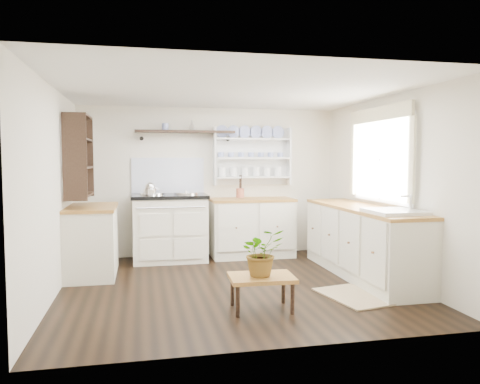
{
  "coord_description": "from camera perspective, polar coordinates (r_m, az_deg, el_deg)",
  "views": [
    {
      "loc": [
        -1.07,
        -5.37,
        1.51
      ],
      "look_at": [
        0.13,
        0.25,
        1.1
      ],
      "focal_mm": 35.0,
      "sensor_mm": 36.0,
      "label": 1
    }
  ],
  "objects": [
    {
      "name": "floor",
      "position": [
        5.68,
        -0.73,
        -11.33
      ],
      "size": [
        4.0,
        3.8,
        0.01
      ],
      "primitive_type": "cube",
      "color": "black",
      "rests_on": "ground"
    },
    {
      "name": "wall_back",
      "position": [
        7.36,
        -3.63,
        1.26
      ],
      "size": [
        4.0,
        0.02,
        2.3
      ],
      "primitive_type": "cube",
      "color": "silver",
      "rests_on": "ground"
    },
    {
      "name": "wall_right",
      "position": [
        6.2,
        17.71,
        0.56
      ],
      "size": [
        0.02,
        3.8,
        2.3
      ],
      "primitive_type": "cube",
      "color": "silver",
      "rests_on": "ground"
    },
    {
      "name": "wall_left",
      "position": [
        5.47,
        -21.77,
        0.01
      ],
      "size": [
        0.02,
        3.8,
        2.3
      ],
      "primitive_type": "cube",
      "color": "silver",
      "rests_on": "ground"
    },
    {
      "name": "ceiling",
      "position": [
        5.54,
        -0.75,
        12.28
      ],
      "size": [
        4.0,
        3.8,
        0.01
      ],
      "primitive_type": "cube",
      "color": "white",
      "rests_on": "wall_back"
    },
    {
      "name": "window",
      "position": [
        6.3,
        16.7,
        4.4
      ],
      "size": [
        0.08,
        1.55,
        1.22
      ],
      "color": "white",
      "rests_on": "wall_right"
    },
    {
      "name": "aga_cooker",
      "position": [
        7.03,
        -8.56,
        -4.23
      ],
      "size": [
        1.1,
        0.76,
        1.01
      ],
      "color": "#EEE6CF",
      "rests_on": "floor"
    },
    {
      "name": "back_cabinets",
      "position": [
        7.25,
        1.45,
        -4.26
      ],
      "size": [
        1.27,
        0.63,
        0.9
      ],
      "color": "beige",
      "rests_on": "floor"
    },
    {
      "name": "right_cabinets",
      "position": [
        6.22,
        14.7,
        -5.77
      ],
      "size": [
        0.62,
        2.43,
        0.9
      ],
      "color": "beige",
      "rests_on": "floor"
    },
    {
      "name": "belfast_sink",
      "position": [
        5.52,
        18.26,
        -3.51
      ],
      "size": [
        0.55,
        0.6,
        0.45
      ],
      "color": "white",
      "rests_on": "right_cabinets"
    },
    {
      "name": "left_cabinets",
      "position": [
        6.39,
        -17.58,
        -5.57
      ],
      "size": [
        0.62,
        1.13,
        0.9
      ],
      "color": "beige",
      "rests_on": "floor"
    },
    {
      "name": "plate_rack",
      "position": [
        7.44,
        1.37,
        4.42
      ],
      "size": [
        1.2,
        0.22,
        0.9
      ],
      "color": "white",
      "rests_on": "wall_back"
    },
    {
      "name": "high_shelf",
      "position": [
        7.19,
        -6.69,
        7.22
      ],
      "size": [
        1.5,
        0.29,
        0.16
      ],
      "color": "black",
      "rests_on": "wall_back"
    },
    {
      "name": "left_shelving",
      "position": [
        6.32,
        -19.05,
        4.22
      ],
      "size": [
        0.28,
        0.8,
        1.05
      ],
      "primitive_type": "cube",
      "color": "black",
      "rests_on": "wall_left"
    },
    {
      "name": "kettle",
      "position": [
        6.84,
        -10.89,
        0.12
      ],
      "size": [
        0.19,
        0.19,
        0.24
      ],
      "primitive_type": null,
      "color": "silver",
      "rests_on": "aga_cooker"
    },
    {
      "name": "utensil_crock",
      "position": [
        7.23,
        0.01,
        -0.12
      ],
      "size": [
        0.12,
        0.12,
        0.14
      ],
      "primitive_type": "cylinder",
      "color": "#A8563D",
      "rests_on": "back_cabinets"
    },
    {
      "name": "center_table",
      "position": [
        4.74,
        2.66,
        -10.68
      ],
      "size": [
        0.66,
        0.49,
        0.35
      ],
      "rotation": [
        0.0,
        0.0,
        -0.05
      ],
      "color": "brown",
      "rests_on": "floor"
    },
    {
      "name": "potted_plant",
      "position": [
        4.68,
        2.67,
        -7.33
      ],
      "size": [
        0.47,
        0.42,
        0.48
      ],
      "primitive_type": "imported",
      "rotation": [
        0.0,
        0.0,
        0.12
      ],
      "color": "#3F7233",
      "rests_on": "center_table"
    },
    {
      "name": "floor_rug",
      "position": [
        5.38,
        13.72,
        -12.24
      ],
      "size": [
        0.71,
        0.94,
        0.02
      ],
      "primitive_type": "cube",
      "rotation": [
        0.0,
        0.0,
        0.2
      ],
      "color": "#978658",
      "rests_on": "floor"
    }
  ]
}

